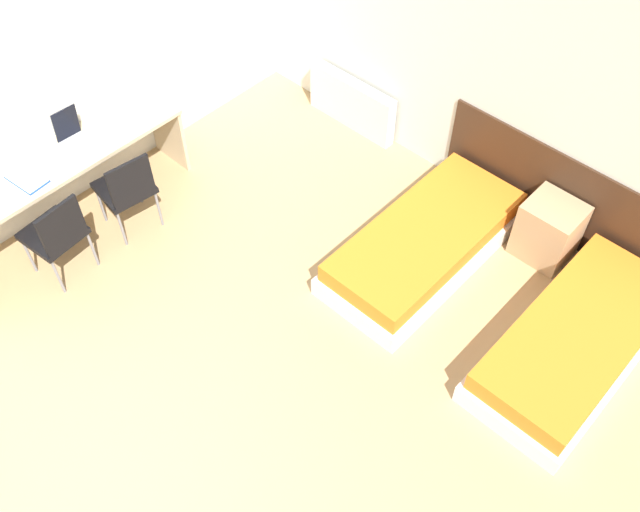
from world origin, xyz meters
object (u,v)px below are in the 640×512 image
bed_near_window (425,243)px  bed_near_door (575,341)px  laptop (75,138)px  nightstand (548,230)px  chair_near_notebook (56,233)px  chair_near_laptop (127,187)px

bed_near_window → bed_near_door: size_ratio=1.00×
bed_near_door → laptop: bearing=-159.0°
nightstand → chair_near_notebook: size_ratio=0.65×
chair_near_laptop → chair_near_notebook: same height
bed_near_window → nightstand: bearing=46.0°
laptop → bed_near_door: bearing=22.9°
chair_near_notebook → laptop: 0.84m
bed_near_window → laptop: laptop is taller
bed_near_window → chair_near_notebook: bearing=-134.0°
nightstand → chair_near_laptop: size_ratio=0.65×
bed_near_window → chair_near_laptop: bearing=-145.0°
chair_near_laptop → chair_near_notebook: size_ratio=1.00×
nightstand → laptop: laptop is taller
bed_near_door → chair_near_notebook: 4.14m
bed_near_door → chair_near_laptop: (-3.52, -1.46, 0.32)m
bed_near_window → nightstand: nightstand is taller
chair_near_laptop → laptop: bearing=-162.8°
bed_near_window → chair_near_notebook: 3.01m
chair_near_laptop → laptop: 0.58m
chair_near_laptop → bed_near_door: bearing=30.1°
bed_near_window → chair_near_laptop: 2.56m
nightstand → bed_near_door: bearing=-46.0°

